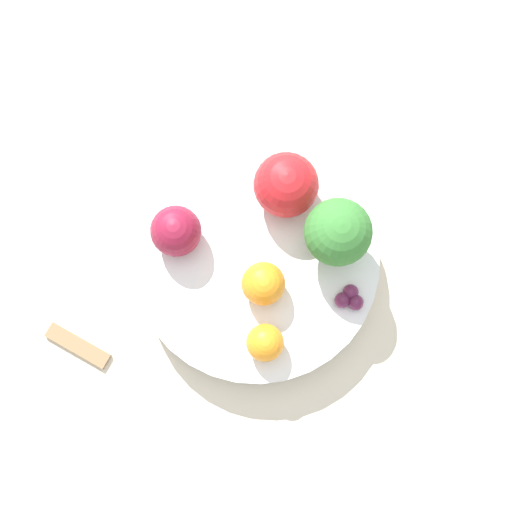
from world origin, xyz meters
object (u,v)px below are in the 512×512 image
object	(u,v)px
broccoli	(338,232)
spoon	(77,343)
orange_front	(265,343)
apple_red	(286,185)
apple_green	(176,231)
orange_back	(263,284)
bowl	(256,262)
grape_cluster	(350,298)

from	to	relation	value
broccoli	spoon	xyz separation A→B (m)	(0.27, -0.02, -0.08)
orange_front	spoon	size ratio (longest dim) A/B	0.55
orange_front	spoon	xyz separation A→B (m)	(0.17, -0.08, -0.06)
broccoli	apple_red	size ratio (longest dim) A/B	1.25
apple_red	spoon	world-z (taller)	apple_red
apple_green	orange_back	distance (m)	0.10
bowl	orange_back	xyz separation A→B (m)	(0.01, 0.03, 0.04)
broccoli	apple_green	distance (m)	0.15
bowl	apple_red	size ratio (longest dim) A/B	3.86
apple_red	grape_cluster	world-z (taller)	apple_red
bowl	broccoli	size ratio (longest dim) A/B	3.08
bowl	grape_cluster	xyz separation A→B (m)	(-0.06, 0.07, 0.03)
broccoli	spoon	world-z (taller)	broccoli
grape_cluster	spoon	size ratio (longest dim) A/B	0.41
apple_red	spoon	bearing A→B (deg)	9.97
grape_cluster	apple_green	bearing A→B (deg)	-45.17
orange_front	grape_cluster	size ratio (longest dim) A/B	1.35
apple_green	bowl	bearing A→B (deg)	139.70
bowl	orange_front	bearing A→B (deg)	71.11
orange_back	apple_green	bearing A→B (deg)	-55.72
apple_red	spoon	size ratio (longest dim) A/B	0.97
bowl	apple_green	world-z (taller)	apple_green
apple_red	orange_front	world-z (taller)	apple_red
apple_green	spoon	world-z (taller)	apple_green
orange_back	spoon	bearing A→B (deg)	-9.39
orange_front	broccoli	bearing A→B (deg)	-148.74
bowl	orange_back	distance (m)	0.05
apple_green	grape_cluster	xyz separation A→B (m)	(-0.12, 0.12, -0.02)
spoon	broccoli	bearing A→B (deg)	175.69
apple_red	apple_green	xyz separation A→B (m)	(0.11, -0.00, -0.01)
apple_red	orange_back	world-z (taller)	apple_red
broccoli	orange_front	size ratio (longest dim) A/B	2.21
apple_green	orange_front	bearing A→B (deg)	104.18
bowl	orange_back	size ratio (longest dim) A/B	5.81
bowl	orange_front	world-z (taller)	orange_front
apple_red	apple_green	bearing A→B (deg)	-2.09
bowl	grape_cluster	distance (m)	0.10
orange_front	orange_back	world-z (taller)	orange_back
apple_green	spoon	size ratio (longest dim) A/B	0.76
apple_red	orange_back	xyz separation A→B (m)	(0.06, 0.08, -0.01)
orange_back	grape_cluster	bearing A→B (deg)	147.09
apple_red	spoon	xyz separation A→B (m)	(0.25, 0.04, -0.07)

